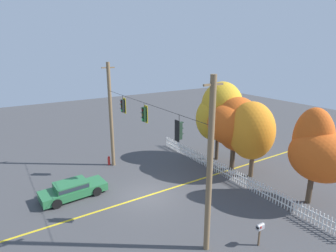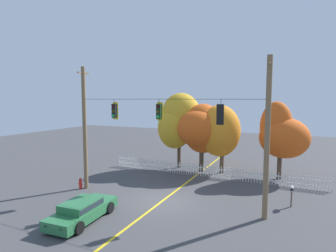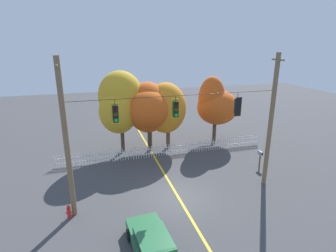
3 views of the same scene
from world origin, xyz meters
name	(u,v)px [view 3 (image 3 of 3)]	position (x,y,z in m)	size (l,w,h in m)	color
ground	(178,197)	(0.00, 0.00, 0.00)	(80.00, 80.00, 0.00)	#424244
lane_centerline_stripe	(178,197)	(0.00, 0.00, 0.00)	(0.16, 36.00, 0.01)	gold
signal_support_span	(179,130)	(0.00, 0.00, 4.55)	(12.97, 1.10, 8.96)	brown
traffic_signal_eastbound_side	(115,114)	(-3.67, 0.01, 5.83)	(0.43, 0.38, 1.40)	black
traffic_signal_northbound_primary	(176,109)	(-0.23, 0.01, 5.86)	(0.43, 0.38, 1.37)	black
traffic_signal_northbound_secondary	(237,106)	(3.76, -0.01, 5.76)	(0.43, 0.38, 1.47)	black
white_picket_fence	(166,150)	(1.10, 6.68, 0.51)	(18.34, 0.06, 1.02)	white
autumn_maple_near_fence	(121,102)	(-2.37, 8.71, 4.56)	(3.88, 3.94, 7.23)	#473828
autumn_maple_mid	(148,108)	(-0.12, 8.30, 3.95)	(4.01, 4.34, 6.22)	#473828
autumn_oak_far_east	(165,108)	(1.46, 8.42, 3.81)	(3.73, 3.45, 6.13)	brown
autumn_maple_far_west	(216,105)	(6.66, 8.83, 3.72)	(4.00, 3.57, 6.45)	#473828
parked_car	(153,245)	(-2.69, -4.46, 0.60)	(2.08, 4.51, 1.15)	#286B3D
fire_hydrant	(69,212)	(-6.61, -0.32, 0.40)	(0.38, 0.22, 0.81)	red
roadside_mailbox	(260,154)	(7.65, 2.48, 1.06)	(0.25, 0.44, 1.30)	brown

